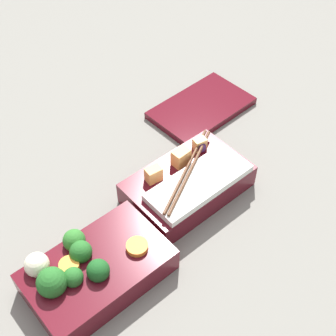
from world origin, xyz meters
TOP-DOWN VIEW (x-y plane):
  - ground_plane at (0.00, 0.00)m, footprint 3.00×3.00m
  - bento_tray_vegetable at (-0.11, -0.02)m, footprint 0.20×0.13m
  - bento_tray_rice at (0.11, 0.01)m, footprint 0.20×0.12m
  - bento_lid at (0.28, 0.15)m, footprint 0.20×0.13m

SIDE VIEW (x-z plane):
  - ground_plane at x=0.00m, z-range 0.00..0.00m
  - bento_lid at x=0.28m, z-range 0.00..0.01m
  - bento_tray_rice at x=0.11m, z-range -0.01..0.06m
  - bento_tray_vegetable at x=-0.11m, z-range -0.01..0.07m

